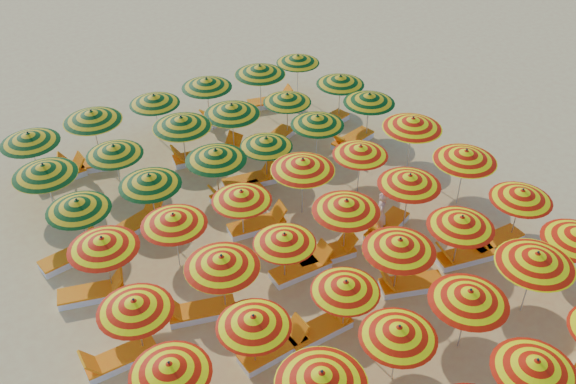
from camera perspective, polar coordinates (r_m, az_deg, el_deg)
The scene contains 68 objects.
ground at distance 18.65m, azimuth 0.86°, elevation -4.70°, with size 120.00×120.00×0.00m, color #DABB60.
umbrella_3 at distance 14.49m, azimuth 21.17°, elevation -14.20°, with size 2.23×2.23×1.90m.
umbrella_7 at distance 13.26m, azimuth 3.00°, elevation -16.18°, with size 2.45×2.45×2.03m.
umbrella_8 at distance 14.40m, azimuth 9.81°, elevation -12.15°, with size 2.31×2.31×1.85m.
umbrella_9 at distance 15.33m, azimuth 15.84°, elevation -8.89°, with size 2.28×2.28×1.97m.
umbrella_10 at distance 16.67m, azimuth 21.21°, elevation -5.54°, with size 2.32×2.32×2.05m.
umbrella_12 at distance 13.81m, azimuth -10.47°, elevation -15.15°, with size 1.79×1.79×1.84m.
umbrella_13 at distance 14.46m, azimuth -3.09°, elevation -11.39°, with size 2.07×2.07×1.82m.
umbrella_14 at distance 15.28m, azimuth 5.15°, elevation -8.34°, with size 2.08×2.08×1.78m.
umbrella_15 at distance 16.26m, azimuth 9.90°, elevation -4.63°, with size 2.17×2.17×1.98m.
umbrella_16 at distance 17.42m, azimuth 15.17°, elevation -2.56°, with size 1.91×1.91×1.90m.
umbrella_17 at distance 18.96m, azimuth 20.07°, elevation -0.24°, with size 2.28×2.28×1.85m.
umbrella_18 at distance 15.09m, azimuth -13.49°, elevation -9.77°, with size 1.87×1.87×1.88m.
umbrella_19 at distance 15.63m, azimuth -5.91°, elevation -6.17°, with size 2.07×2.07×1.99m.
umbrella_20 at distance 16.49m, azimuth -0.32°, elevation -4.17°, with size 1.79×1.79×1.76m.
umbrella_21 at distance 17.30m, azimuth 5.21°, elevation -1.21°, with size 1.96×1.96×1.99m.
umbrella_22 at distance 18.58m, azimuth 10.77°, elevation 1.07°, with size 2.18×2.18×1.94m.
umbrella_23 at distance 19.85m, azimuth 15.52°, elevation 3.15°, with size 2.55×2.55×2.04m.
umbrella_24 at distance 16.79m, azimuth -16.17°, elevation -4.38°, with size 2.17×2.17×1.94m.
umbrella_25 at distance 17.17m, azimuth -10.14°, elevation -2.41°, with size 2.25×2.25×1.89m.
umbrella_26 at distance 17.88m, azimuth -4.16°, elevation -0.33°, with size 2.19×2.19×1.81m.
umbrella_27 at distance 18.74m, azimuth 1.33°, elevation 2.46°, with size 2.10×2.10×2.03m.
umbrella_28 at distance 19.82m, azimuth 6.46°, elevation 3.70°, with size 2.21×2.21×1.83m.
umbrella_29 at distance 21.08m, azimuth 11.03°, elevation 6.05°, with size 2.10×2.10×2.06m.
umbrella_30 at distance 18.31m, azimuth -18.20°, elevation -1.11°, with size 2.31×2.31×1.89m.
umbrella_31 at distance 18.69m, azimuth -12.21°, elevation 1.05°, with size 2.13×2.13×1.92m.
umbrella_32 at distance 19.37m, azimuth -6.44°, elevation 3.30°, with size 2.29×2.29×1.98m.
umbrella_33 at distance 20.20m, azimuth -1.95°, elevation 4.46°, with size 2.01×2.01×1.77m.
umbrella_34 at distance 21.17m, azimuth 2.63°, elevation 6.39°, with size 2.31×2.31×1.88m.
umbrella_35 at distance 22.57m, azimuth 7.24°, elevation 8.27°, with size 2.33×2.33×1.91m.
umbrella_36 at distance 19.85m, azimuth -20.88°, elevation 1.85°, with size 2.46×2.46×2.01m.
umbrella_37 at distance 20.36m, azimuth -15.22°, elevation 3.62°, with size 2.13×2.13×1.87m.
umbrella_38 at distance 21.05m, azimuth -9.46°, elevation 6.16°, with size 2.24×2.24×2.05m.
umbrella_39 at distance 21.62m, azimuth -5.02°, elevation 7.34°, with size 2.48×2.48×2.02m.
umbrella_40 at distance 22.62m, azimuth -0.07°, elevation 8.35°, with size 2.05×2.05×1.80m.
umbrella_41 at distance 23.76m, azimuth 4.69°, elevation 9.89°, with size 1.92×1.92×1.87m.
umbrella_42 at distance 21.66m, azimuth -22.04°, elevation 4.48°, with size 2.29×2.29×1.96m.
umbrella_43 at distance 22.05m, azimuth -17.04°, elevation 6.49°, with size 2.50×2.50×2.05m.
umbrella_44 at distance 22.89m, azimuth -11.81°, elevation 8.06°, with size 2.33×2.33×1.86m.
umbrella_45 at distance 23.55m, azimuth -7.26°, elevation 9.60°, with size 1.99×1.99×1.94m.
umbrella_46 at distance 24.16m, azimuth -2.51°, elevation 10.79°, with size 2.47×2.47×2.02m.
umbrella_47 at distance 25.45m, azimuth 0.89°, elevation 11.74°, with size 2.22×2.22×1.79m.
lounger_7 at distance 15.81m, azimuth -1.19°, elevation -13.77°, with size 1.74×0.60×0.69m.
lounger_8 at distance 16.23m, azimuth 2.90°, elevation -12.07°, with size 1.75×0.63×0.69m.
lounger_9 at distance 17.57m, azimuth 10.78°, elevation -8.06°, with size 1.82×1.19×0.69m.
lounger_10 at distance 18.73m, azimuth 15.37°, elevation -5.52°, with size 1.82×1.00×0.69m.
lounger_11 at distance 19.47m, azimuth 17.87°, elevation -4.17°, with size 1.77×0.71×0.69m.
lounger_12 at distance 16.12m, azimuth -14.77°, elevation -14.16°, with size 1.76×0.66×0.69m.
lounger_13 at distance 16.75m, azimuth -7.79°, elevation -10.46°, with size 1.83×1.11×0.69m.
lounger_14 at distance 17.71m, azimuth 1.25°, elevation -6.79°, with size 1.77×0.69×0.69m.
lounger_15 at distance 18.15m, azimuth 3.47°, elevation -5.56°, with size 1.81×0.88×0.69m.
lounger_16 at distance 19.24m, azimuth 8.70°, elevation -3.09°, with size 1.83×1.10×0.69m.
lounger_17 at distance 17.79m, azimuth -16.92°, elevation -8.58°, with size 1.83×1.10×0.69m.
lounger_18 at distance 19.12m, azimuth -2.66°, elevation -2.93°, with size 1.81×0.89×0.69m.
lounger_19 at distance 19.07m, azimuth -18.64°, elevation -5.38°, with size 1.79×0.77×0.69m.
lounger_20 at distance 19.67m, azimuth -13.26°, elevation -2.73°, with size 1.82×0.99×0.69m.
lounger_21 at distance 20.33m, azimuth -4.65°, elevation -0.24°, with size 1.75×0.64×0.69m.
lounger_22 at distance 20.93m, azimuth -3.35°, elevation 1.04°, with size 1.81×0.92×0.69m.
lounger_23 at distance 23.04m, azimuth 5.71°, elevation 4.61°, with size 1.81×0.90×0.69m.
lounger_24 at distance 22.23m, azimuth -8.09°, elevation 3.09°, with size 1.82×0.94×0.69m.
lounger_25 at distance 22.19m, azimuth -5.81°, elevation 3.22°, with size 1.82×1.21×0.69m.
lounger_26 at distance 22.99m, azimuth -1.17°, elevation 4.73°, with size 1.82×1.22×0.69m.
lounger_27 at distance 24.06m, azimuth 3.58°, elevation 6.24°, with size 1.81×0.92×0.69m.
lounger_28 at distance 22.40m, azimuth -19.57°, elevation 1.38°, with size 1.74×0.61×0.69m.
lounger_29 at distance 22.64m, azimuth -17.56°, elevation 2.25°, with size 1.83×1.12×0.69m.
lounger_30 at distance 24.55m, azimuth -6.03°, elevation 6.77°, with size 1.83×1.12×0.69m.
lounger_31 at distance 25.36m, azimuth -1.53°, elevation 8.02°, with size 1.83×1.04×0.69m.
beachgoer_a at distance 18.80m, azimuth 8.23°, elevation -1.90°, with size 0.53×0.34×1.44m, color #DEA67D.
Camera 1 is at (-8.03, -11.43, 12.36)m, focal length 40.00 mm.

